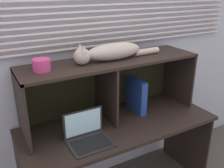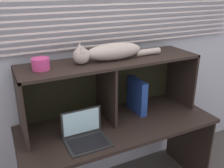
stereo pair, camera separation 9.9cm
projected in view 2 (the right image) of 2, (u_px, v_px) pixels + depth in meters
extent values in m
cube|color=#B1B7C1|center=(99.00, 54.00, 2.21)|extent=(4.40, 0.04, 2.50)
cube|color=silver|center=(102.00, 45.00, 2.13)|extent=(2.90, 0.02, 0.01)
cube|color=silver|center=(101.00, 39.00, 2.11)|extent=(2.90, 0.02, 0.01)
cube|color=silver|center=(101.00, 34.00, 2.09)|extent=(2.90, 0.02, 0.01)
cube|color=silver|center=(101.00, 28.00, 2.08)|extent=(2.90, 0.02, 0.01)
cube|color=silver|center=(101.00, 23.00, 2.06)|extent=(2.90, 0.02, 0.01)
cube|color=silver|center=(101.00, 17.00, 2.04)|extent=(2.90, 0.02, 0.01)
cube|color=silver|center=(101.00, 11.00, 2.03)|extent=(2.90, 0.02, 0.01)
cube|color=silver|center=(101.00, 5.00, 2.01)|extent=(2.90, 0.02, 0.01)
cube|color=black|center=(118.00, 125.00, 2.08)|extent=(1.62, 0.66, 0.03)
cube|color=black|center=(188.00, 139.00, 2.55)|extent=(0.02, 0.59, 0.72)
cube|color=black|center=(112.00, 61.00, 1.99)|extent=(1.47, 0.40, 0.02)
cube|color=black|center=(20.00, 107.00, 1.79)|extent=(0.02, 0.40, 0.51)
cube|color=black|center=(181.00, 76.00, 2.38)|extent=(0.02, 0.40, 0.51)
cube|color=black|center=(106.00, 92.00, 2.07)|extent=(0.02, 0.38, 0.49)
cube|color=black|center=(102.00, 82.00, 2.25)|extent=(1.47, 0.01, 0.51)
ellipsoid|color=#B5A698|center=(114.00, 51.00, 1.97)|extent=(0.47, 0.15, 0.13)
sphere|color=#B5A698|center=(81.00, 56.00, 1.86)|extent=(0.13, 0.13, 0.13)
cone|color=#B4A299|center=(82.00, 48.00, 1.81)|extent=(0.06, 0.06, 0.06)
cone|color=#B5A19D|center=(79.00, 47.00, 1.87)|extent=(0.06, 0.06, 0.06)
cylinder|color=#B5A698|center=(148.00, 52.00, 2.12)|extent=(0.23, 0.05, 0.05)
cube|color=black|center=(88.00, 143.00, 1.81)|extent=(0.31, 0.25, 0.01)
cube|color=black|center=(81.00, 122.00, 1.87)|extent=(0.31, 0.01, 0.21)
cube|color=#B2E0EA|center=(82.00, 122.00, 1.87)|extent=(0.28, 0.00, 0.18)
cube|color=black|center=(88.00, 143.00, 1.80)|extent=(0.26, 0.17, 0.00)
cube|color=navy|center=(137.00, 96.00, 2.22)|extent=(0.06, 0.25, 0.30)
cube|color=maroon|center=(80.00, 124.00, 2.05)|extent=(0.19, 0.21, 0.02)
cube|color=tan|center=(78.00, 122.00, 2.05)|extent=(0.19, 0.21, 0.02)
cylinder|color=#CA3B79|center=(41.00, 64.00, 1.75)|extent=(0.12, 0.12, 0.08)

